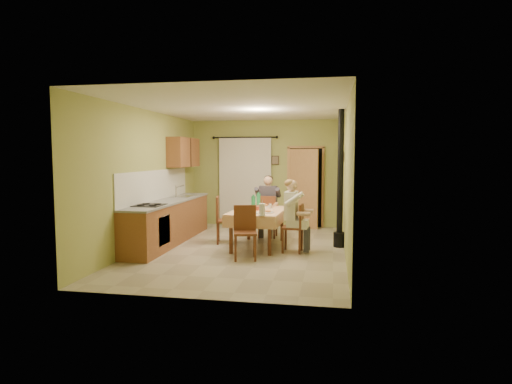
% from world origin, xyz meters
% --- Properties ---
extents(floor, '(4.00, 6.00, 0.01)m').
position_xyz_m(floor, '(0.00, 0.00, 0.00)').
color(floor, tan).
rests_on(floor, ground).
extents(room_shell, '(4.04, 6.04, 2.82)m').
position_xyz_m(room_shell, '(0.00, 0.00, 1.82)').
color(room_shell, '#9FA454').
rests_on(room_shell, ground).
extents(kitchen_run, '(0.64, 3.64, 1.56)m').
position_xyz_m(kitchen_run, '(-1.71, 0.40, 0.48)').
color(kitchen_run, brown).
rests_on(kitchen_run, ground).
extents(upper_cabinets, '(0.35, 1.40, 0.70)m').
position_xyz_m(upper_cabinets, '(-1.82, 1.70, 1.95)').
color(upper_cabinets, brown).
rests_on(upper_cabinets, room_shell).
extents(curtain, '(1.70, 0.07, 2.22)m').
position_xyz_m(curtain, '(-0.55, 2.90, 1.26)').
color(curtain, black).
rests_on(curtain, ground).
extents(doorway, '(0.96, 0.40, 2.15)m').
position_xyz_m(doorway, '(1.03, 2.89, 1.05)').
color(doorway, black).
rests_on(doorway, ground).
extents(dining_table, '(1.10, 1.75, 0.76)m').
position_xyz_m(dining_table, '(0.26, 0.32, 0.38)').
color(dining_table, tan).
rests_on(dining_table, ground).
extents(tableware, '(0.79, 1.63, 0.33)m').
position_xyz_m(tableware, '(0.27, 0.21, 0.83)').
color(tableware, white).
rests_on(tableware, dining_table).
extents(chair_far, '(0.41, 0.41, 0.96)m').
position_xyz_m(chair_far, '(0.30, 1.36, 0.29)').
color(chair_far, brown).
rests_on(chair_far, ground).
extents(chair_near, '(0.49, 0.49, 0.97)m').
position_xyz_m(chair_near, '(0.21, -0.77, 0.29)').
color(chair_near, brown).
rests_on(chair_near, ground).
extents(chair_right, '(0.41, 0.41, 0.94)m').
position_xyz_m(chair_right, '(1.01, -0.04, 0.29)').
color(chair_right, brown).
rests_on(chair_right, ground).
extents(chair_left, '(0.52, 0.52, 1.00)m').
position_xyz_m(chair_left, '(-0.49, 0.57, 0.29)').
color(chair_left, brown).
rests_on(chair_left, ground).
extents(man_far, '(0.59, 0.47, 1.39)m').
position_xyz_m(man_far, '(0.30, 1.37, 0.88)').
color(man_far, '#38333D').
rests_on(man_far, chair_far).
extents(man_right, '(0.48, 0.60, 1.39)m').
position_xyz_m(man_right, '(1.00, -0.04, 0.88)').
color(man_right, silver).
rests_on(man_right, chair_right).
extents(stove_flue, '(0.24, 0.24, 2.80)m').
position_xyz_m(stove_flue, '(1.90, 0.60, 1.02)').
color(stove_flue, black).
rests_on(stove_flue, ground).
extents(picture_back, '(0.19, 0.03, 0.23)m').
position_xyz_m(picture_back, '(0.25, 2.97, 1.75)').
color(picture_back, black).
rests_on(picture_back, room_shell).
extents(picture_right, '(0.03, 0.31, 0.21)m').
position_xyz_m(picture_right, '(1.97, 1.20, 1.85)').
color(picture_right, brown).
rests_on(picture_right, room_shell).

